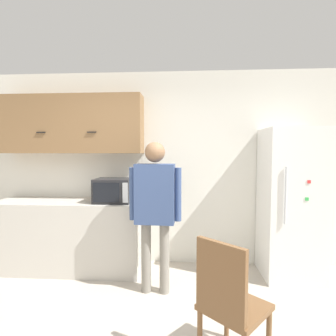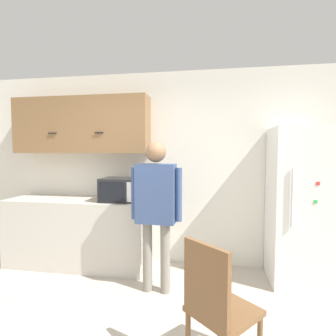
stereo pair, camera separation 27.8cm
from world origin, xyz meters
name	(u,v)px [view 2 (the right image)]	position (x,y,z in m)	size (l,w,h in m)	color
back_wall	(169,168)	(0.00, 2.07, 1.35)	(6.00, 0.06, 2.70)	silver
counter	(78,232)	(-1.22, 1.72, 0.47)	(1.95, 0.62, 0.93)	#BCB7AD
upper_cabinets	(81,126)	(-1.22, 1.87, 1.96)	(1.95, 0.35, 0.78)	olive
microwave	(119,190)	(-0.60, 1.67, 1.09)	(0.47, 0.37, 0.31)	#232326
person	(156,201)	(0.00, 1.21, 1.04)	(0.58, 0.24, 1.70)	gray
refrigerator	(300,206)	(1.66, 1.71, 0.94)	(0.69, 0.66, 1.88)	white
chair	(216,303)	(0.65, 0.20, 0.52)	(0.60, 0.60, 0.97)	brown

